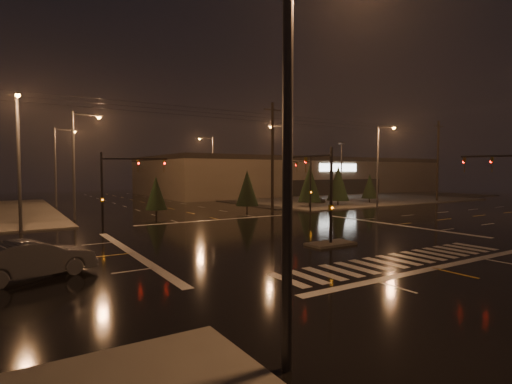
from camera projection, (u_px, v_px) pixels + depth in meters
ground at (291, 236)px, 27.91m from camera, size 140.00×140.00×0.00m
sidewalk_ne at (325, 197)px, 69.21m from camera, size 36.00×36.00×0.12m
median_island at (331, 244)px, 24.52m from camera, size 3.00×1.60×0.15m
crosswalk at (398, 260)px, 20.30m from camera, size 15.00×2.60×0.01m
stop_bar_near at (434, 268)px, 18.60m from camera, size 16.00×0.50×0.01m
stop_bar_far at (220, 220)px, 37.21m from camera, size 16.00×0.50×0.01m
parking_lot at (354, 197)px, 70.17m from camera, size 50.00×24.00×0.08m
retail_building at (292, 174)px, 85.19m from camera, size 60.20×28.30×7.20m
signal_mast_median at (321, 184)px, 25.12m from camera, size 0.25×4.59×6.00m
signal_mast_ne at (305, 178)px, 41.33m from camera, size 4.84×1.86×6.00m
signal_mast_nw at (116, 181)px, 31.24m from camera, size 4.84×1.86×6.00m
streetlight_0 at (299, 115)px, 8.98m from camera, size 2.77×0.32×10.00m
streetlight_1 at (77, 157)px, 36.89m from camera, size 2.77×0.32×10.00m
streetlight_2 at (58, 161)px, 50.43m from camera, size 2.77×0.32×10.00m
streetlight_3 at (285, 160)px, 47.08m from camera, size 2.77×0.32×10.00m
streetlight_4 at (211, 163)px, 63.99m from camera, size 2.77×0.32×10.00m
streetlight_5 at (19, 153)px, 28.57m from camera, size 0.32×2.77×10.00m
streetlight_6 at (380, 161)px, 48.74m from camera, size 0.32×2.77×10.00m
utility_pole_1 at (272, 157)px, 43.68m from camera, size 2.20×0.32×12.00m
utility_pole_2 at (438, 160)px, 59.60m from camera, size 2.20×0.32×12.00m
conifer_0 at (310, 183)px, 49.87m from camera, size 2.93×2.93×5.28m
conifer_1 at (338, 183)px, 52.12m from camera, size 2.88×2.88×5.20m
conifer_2 at (370, 186)px, 56.29m from camera, size 2.20×2.20×4.14m
conifer_3 at (156, 193)px, 39.64m from camera, size 2.13×2.13×4.02m
conifer_4 at (247, 188)px, 44.23m from camera, size 2.52×2.52×4.63m
car_parked at (314, 199)px, 56.56m from camera, size 1.54×3.80×1.29m
car_crossing at (33, 259)px, 16.84m from camera, size 5.22×3.01×1.63m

